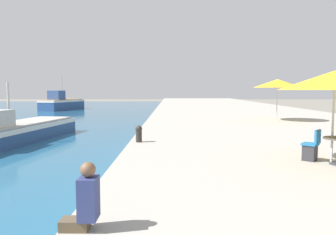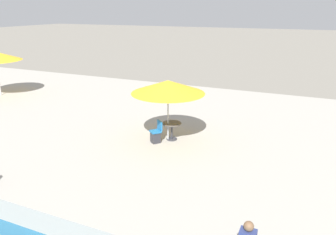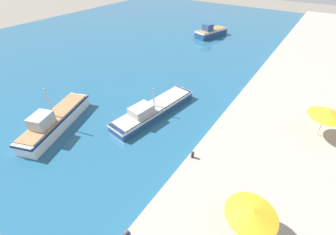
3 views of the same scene
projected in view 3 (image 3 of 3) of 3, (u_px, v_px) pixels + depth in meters
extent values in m
cube|color=#235B7F|center=(124.00, 38.00, 46.45)|extent=(56.00, 90.00, 0.04)
cube|color=#A39E93|center=(321.00, 83.00, 30.08)|extent=(16.00, 90.00, 0.77)
cube|color=white|center=(56.00, 121.00, 22.92)|extent=(5.18, 9.31, 1.30)
cube|color=navy|center=(55.00, 117.00, 22.60)|extent=(5.26, 9.41, 0.25)
cube|color=#99754C|center=(54.00, 116.00, 22.50)|extent=(4.77, 8.56, 0.10)
cube|color=#B7B2A8|center=(41.00, 120.00, 20.88)|extent=(2.13, 2.41, 1.17)
cylinder|color=#B7B2A8|center=(49.00, 103.00, 21.53)|extent=(0.12, 0.12, 3.11)
cube|color=navy|center=(154.00, 110.00, 24.92)|extent=(3.80, 10.92, 0.90)
cube|color=silver|center=(154.00, 107.00, 24.72)|extent=(3.86, 11.04, 0.25)
cube|color=#ADA89E|center=(154.00, 106.00, 24.61)|extent=(3.50, 10.05, 0.10)
cube|color=#B7B2A8|center=(141.00, 110.00, 23.23)|extent=(1.96, 2.56, 0.81)
cylinder|color=#B7B2A8|center=(154.00, 97.00, 23.93)|extent=(0.12, 0.12, 2.17)
cube|color=navy|center=(211.00, 33.00, 46.83)|extent=(4.53, 7.65, 1.35)
cube|color=silver|center=(211.00, 30.00, 46.49)|extent=(4.60, 7.73, 0.25)
cube|color=#99754C|center=(211.00, 29.00, 46.39)|extent=(4.16, 7.03, 0.10)
cube|color=#334C7F|center=(208.00, 27.00, 45.36)|extent=(2.17, 2.04, 1.22)
cylinder|color=#B7B2A8|center=(212.00, 21.00, 45.38)|extent=(0.12, 0.12, 3.25)
cylinder|color=#B7B7B7|center=(247.00, 223.00, 13.23)|extent=(0.06, 0.06, 2.19)
cone|color=yellow|center=(252.00, 212.00, 12.50)|extent=(2.98, 2.98, 0.52)
cylinder|color=#B7B7B7|center=(322.00, 125.00, 20.47)|extent=(0.06, 0.06, 2.34)
cone|color=yellow|center=(328.00, 114.00, 19.69)|extent=(3.14, 3.14, 0.55)
cylinder|color=#333338|center=(245.00, 235.00, 13.74)|extent=(0.44, 0.44, 0.04)
cylinder|color=#333338|center=(246.00, 232.00, 13.54)|extent=(0.08, 0.08, 0.70)
cylinder|color=#4C4742|center=(247.00, 229.00, 13.32)|extent=(0.80, 0.80, 0.04)
cube|color=#2D2D33|center=(240.00, 222.00, 14.19)|extent=(0.48, 0.48, 0.45)
cube|color=#1E66A3|center=(240.00, 220.00, 14.04)|extent=(0.56, 0.56, 0.06)
cube|color=#1E66A3|center=(243.00, 221.00, 13.75)|extent=(0.31, 0.34, 0.40)
sphere|color=brown|center=(126.00, 232.00, 13.01)|extent=(0.22, 0.22, 0.22)
cylinder|color=#2D2823|center=(193.00, 155.00, 18.75)|extent=(0.24, 0.24, 0.45)
sphere|color=#2D2823|center=(193.00, 153.00, 18.57)|extent=(0.26, 0.26, 0.26)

